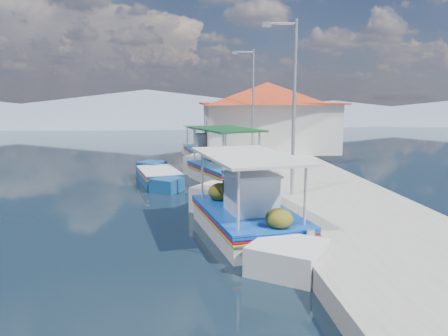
{
  "coord_description": "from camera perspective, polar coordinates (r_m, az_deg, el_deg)",
  "views": [
    {
      "loc": [
        0.83,
        -12.61,
        3.9
      ],
      "look_at": [
        2.29,
        3.18,
        1.3
      ],
      "focal_mm": 34.36,
      "sensor_mm": 36.0,
      "label": 1
    }
  ],
  "objects": [
    {
      "name": "lamp_post_far",
      "position": [
        23.89,
        3.64,
        9.17
      ],
      "size": [
        1.21,
        0.14,
        6.0
      ],
      "color": "#A5A8AD",
      "rests_on": "quay"
    },
    {
      "name": "harbor_building",
      "position": [
        28.14,
        5.77,
        6.97
      ],
      "size": [
        10.49,
        10.49,
        4.4
      ],
      "color": "silver",
      "rests_on": "quay"
    },
    {
      "name": "mountain_ridge",
      "position": [
        68.87,
        -0.5,
        7.75
      ],
      "size": [
        171.4,
        96.0,
        5.5
      ],
      "color": "gray",
      "rests_on": "ground"
    },
    {
      "name": "caique_blue_hull",
      "position": [
        20.01,
        -8.6,
        -1.27
      ],
      "size": [
        2.43,
        5.28,
        0.97
      ],
      "rotation": [
        0.0,
        0.0,
        -0.24
      ],
      "color": "navy",
      "rests_on": "ground"
    },
    {
      "name": "caique_far",
      "position": [
        28.0,
        -2.85,
        2.17
      ],
      "size": [
        2.6,
        6.46,
        2.29
      ],
      "rotation": [
        0.0,
        0.0,
        -0.16
      ],
      "color": "white",
      "rests_on": "ground"
    },
    {
      "name": "quay",
      "position": [
        19.63,
        9.8,
        -1.54
      ],
      "size": [
        5.0,
        44.0,
        0.5
      ],
      "primitive_type": "cube",
      "color": "#AEAAA2",
      "rests_on": "ground"
    },
    {
      "name": "caique_green_canopy",
      "position": [
        20.1,
        0.18,
        -0.66
      ],
      "size": [
        3.84,
        7.04,
        2.8
      ],
      "rotation": [
        0.0,
        0.0,
        -0.35
      ],
      "color": "white",
      "rests_on": "ground"
    },
    {
      "name": "lamp_post_near",
      "position": [
        15.06,
        8.97,
        9.02
      ],
      "size": [
        1.21,
        0.14,
        6.0
      ],
      "color": "#A5A8AD",
      "rests_on": "quay"
    },
    {
      "name": "ground",
      "position": [
        13.22,
        -8.72,
        -7.95
      ],
      "size": [
        160.0,
        160.0,
        0.0
      ],
      "primitive_type": "plane",
      "color": "black",
      "rests_on": "ground"
    },
    {
      "name": "bollards",
      "position": [
        18.39,
        4.11,
        -0.89
      ],
      "size": [
        0.2,
        17.2,
        0.3
      ],
      "color": "#A5A8AD",
      "rests_on": "quay"
    },
    {
      "name": "main_caique",
      "position": [
        12.47,
        3.12,
        -6.53
      ],
      "size": [
        3.25,
        7.71,
        2.59
      ],
      "rotation": [
        0.0,
        0.0,
        -0.19
      ],
      "color": "white",
      "rests_on": "ground"
    }
  ]
}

